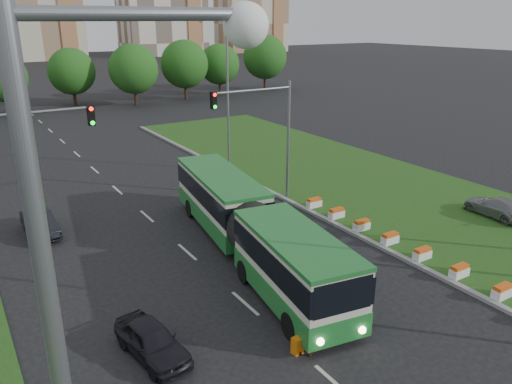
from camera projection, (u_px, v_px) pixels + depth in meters
ground at (300, 285)px, 23.28m from camera, size 360.00×360.00×0.00m
grass_median at (377, 189)px, 36.19m from camera, size 14.00×60.00×0.15m
median_kerb at (300, 207)px, 32.69m from camera, size 0.30×60.00×0.18m
lane_markings at (109, 183)px, 37.75m from camera, size 0.20×100.00×0.01m
flower_planters at (406, 246)px, 26.27m from camera, size 1.10×15.90×0.60m
traffic_mast_median at (268, 124)px, 31.92m from camera, size 5.76×0.32×8.00m
traffic_mast_left at (12, 162)px, 23.49m from camera, size 5.76×0.32×8.00m
street_lamps at (152, 128)px, 27.79m from camera, size 36.00×60.00×12.00m
tree_line at (124, 73)px, 70.78m from camera, size 120.00×8.00×9.00m
articulated_bus at (247, 226)px, 25.45m from camera, size 2.72×17.48×2.88m
car_left_near at (152, 341)px, 18.19m from camera, size 2.04×3.94×1.28m
car_left_far at (40, 223)px, 28.55m from camera, size 1.67×4.10×1.32m
car_median at (497, 207)px, 30.77m from camera, size 1.96×4.30×1.22m
pedestrian at (308, 335)px, 18.23m from camera, size 0.50×0.67×1.66m
shopping_trolley at (298, 346)px, 18.42m from camera, size 0.39×0.41×0.67m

